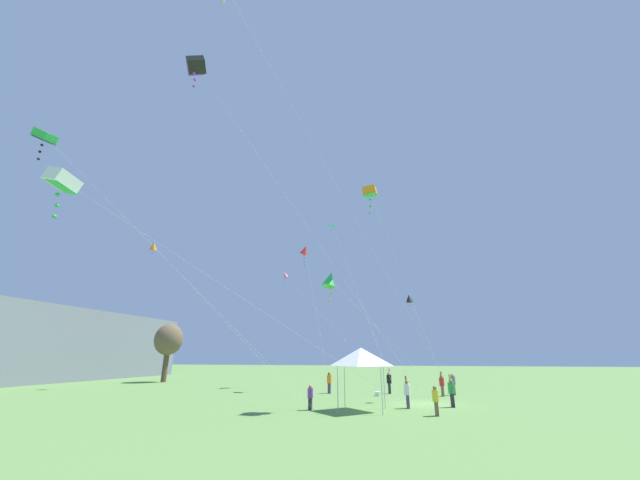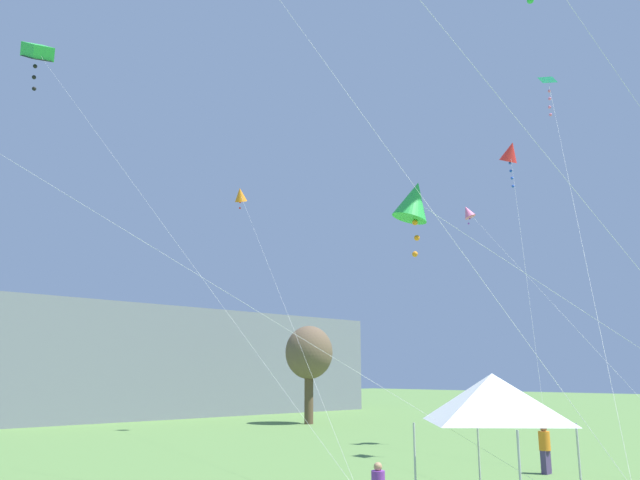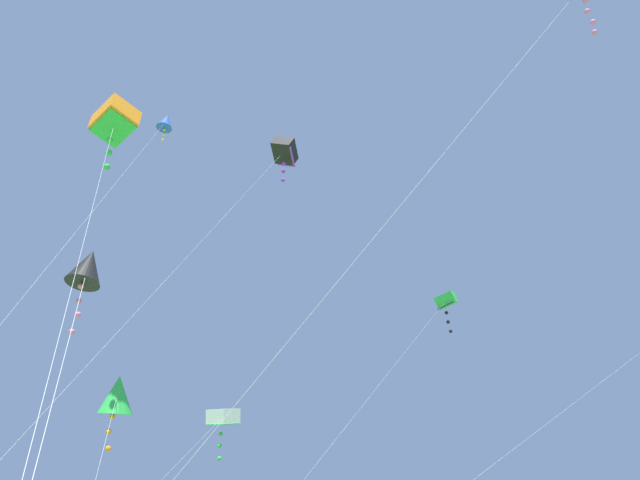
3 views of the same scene
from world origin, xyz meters
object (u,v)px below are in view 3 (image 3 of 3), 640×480
at_px(kite_black_box_3, 284,152).
at_px(kite_white_box_4, 223,418).
at_px(kite_blue_diamond_6, 166,122).
at_px(kite_green_box_10, 446,301).
at_px(kite_green_diamond_2, 117,395).
at_px(kite_orange_box_7, 115,122).
at_px(kite_black_diamond_5, 88,268).

relative_size(kite_black_box_3, kite_white_box_4, 1.40).
xyz_separation_m(kite_white_box_4, kite_blue_diamond_6, (1.49, -7.91, 14.60)).
xyz_separation_m(kite_white_box_4, kite_green_box_10, (7.75, 13.24, 10.08)).
distance_m(kite_green_diamond_2, kite_blue_diamond_6, 21.25).
bearing_deg(kite_black_box_3, kite_white_box_4, 154.11).
height_order(kite_green_diamond_2, kite_black_box_3, kite_black_box_3).
distance_m(kite_green_diamond_2, kite_orange_box_7, 7.86).
bearing_deg(kite_blue_diamond_6, kite_orange_box_7, -41.25).
bearing_deg(kite_orange_box_7, kite_green_diamond_2, 119.37).
xyz_separation_m(kite_green_diamond_2, kite_black_box_3, (-3.26, 10.42, 17.71)).
distance_m(kite_white_box_4, kite_green_box_10, 18.35).
xyz_separation_m(kite_green_diamond_2, kite_black_diamond_5, (6.20, -5.34, -0.56)).
xyz_separation_m(kite_black_box_3, kite_green_box_10, (1.57, 16.24, -3.31)).
xyz_separation_m(kite_white_box_4, kite_black_diamond_5, (15.65, -18.76, -4.89)).
relative_size(kite_blue_diamond_6, kite_orange_box_7, 1.75).
bearing_deg(kite_black_box_3, kite_blue_diamond_6, -133.67).
xyz_separation_m(kite_black_box_3, kite_blue_diamond_6, (-4.69, -4.91, 1.21)).
xyz_separation_m(kite_green_diamond_2, kite_green_box_10, (-1.70, 26.66, 14.40)).
relative_size(kite_green_diamond_2, kite_orange_box_7, 0.70).
bearing_deg(kite_white_box_4, kite_green_diamond_2, -54.86).
bearing_deg(kite_green_box_10, kite_green_diamond_2, -86.36).
bearing_deg(kite_black_diamond_5, kite_blue_diamond_6, 142.55).
xyz_separation_m(kite_orange_box_7, kite_green_box_10, (-3.33, 29.56, 7.28)).
xyz_separation_m(kite_green_diamond_2, kite_white_box_4, (-9.45, 13.42, 4.32)).
bearing_deg(kite_orange_box_7, kite_green_box_10, 96.43).
distance_m(kite_green_diamond_2, kite_black_diamond_5, 8.20).
height_order(kite_black_box_3, kite_blue_diamond_6, kite_blue_diamond_6).
distance_m(kite_blue_diamond_6, kite_orange_box_7, 17.38).
relative_size(kite_black_box_3, kite_green_box_10, 1.00).
relative_size(kite_green_diamond_2, kite_black_diamond_5, 1.38).
distance_m(kite_green_diamond_2, kite_green_box_10, 30.35).
xyz_separation_m(kite_green_diamond_2, kite_blue_diamond_6, (-7.95, 5.50, 18.92)).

